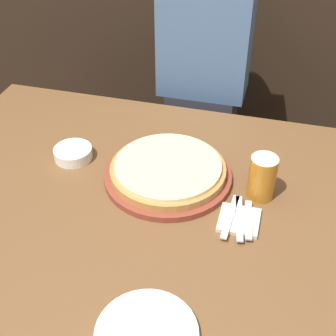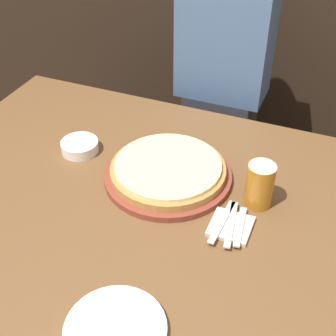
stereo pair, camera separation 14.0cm
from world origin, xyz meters
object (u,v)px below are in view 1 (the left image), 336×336
side_bowl (73,153)px  diner_person (202,102)px  spoon (249,220)px  fork (230,216)px  pizza_on_board (168,172)px  beer_glass (262,176)px  dinner_knife (239,218)px  dinner_plate (147,334)px

side_bowl → diner_person: size_ratio=0.09×
side_bowl → spoon: bearing=-14.8°
spoon → diner_person: bearing=110.4°
fork → side_bowl: bearing=163.9°
side_bowl → fork: bearing=-16.1°
pizza_on_board → spoon: (0.26, -0.13, -0.01)m
spoon → diner_person: (-0.27, 0.74, -0.09)m
beer_glass → side_bowl: beer_glass is taller
dinner_knife → diner_person: bearing=108.6°
pizza_on_board → side_bowl: size_ratio=3.17×
beer_glass → spoon: beer_glass is taller
dinner_plate → spoon: size_ratio=1.50×
fork → dinner_knife: same height
spoon → pizza_on_board: bearing=153.4°
beer_glass → dinner_plate: 0.56m
dinner_plate → fork: dinner_plate is taller
pizza_on_board → diner_person: 0.62m
dinner_plate → side_bowl: bearing=126.8°
beer_glass → fork: beer_glass is taller
dinner_plate → fork: bearing=73.6°
diner_person → side_bowl: bearing=-117.6°
spoon → side_bowl: bearing=165.2°
beer_glass → side_bowl: bearing=177.1°
pizza_on_board → dinner_plate: pizza_on_board is taller
dinner_knife → dinner_plate: bearing=-109.7°
diner_person → pizza_on_board: bearing=-88.7°
pizza_on_board → dinner_knife: bearing=-29.0°
fork → diner_person: bearing=106.9°
pizza_on_board → dinner_knife: size_ratio=2.20×
pizza_on_board → spoon: 0.29m
pizza_on_board → side_bowl: bearing=175.9°
fork → diner_person: (-0.22, 0.74, -0.09)m
fork → dinner_knife: (0.03, 0.00, 0.00)m
dinner_plate → dinner_knife: dinner_plate is taller
pizza_on_board → spoon: size_ratio=2.58×
dinner_knife → diner_person: (-0.25, 0.74, -0.09)m
pizza_on_board → beer_glass: size_ratio=2.87×
dinner_plate → diner_person: diner_person is taller
beer_glass → side_bowl: (-0.60, 0.03, -0.06)m
beer_glass → diner_person: size_ratio=0.10×
side_bowl → diner_person: (0.31, 0.59, -0.10)m
beer_glass → dinner_plate: beer_glass is taller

